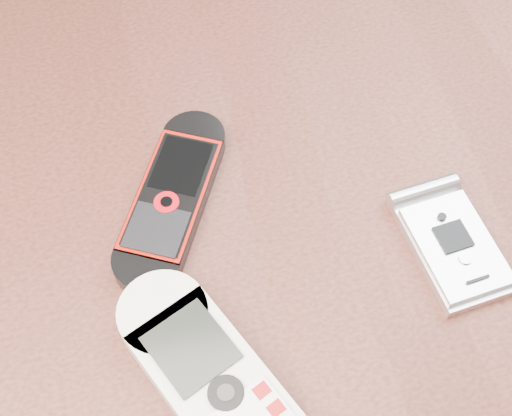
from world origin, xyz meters
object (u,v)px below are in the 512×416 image
Objects in this scene: table at (250,288)px; nokia_white at (220,389)px; nokia_black_red at (172,197)px; motorola_razr at (453,245)px.

table is 0.17m from nokia_white.
nokia_black_red and motorola_razr have the same top height.
nokia_white reaches higher than nokia_black_red.
nokia_white is 1.17× the size of nokia_black_red.
nokia_white is 1.78× the size of motorola_razr.
motorola_razr reaches higher than table.
nokia_black_red is 1.52× the size of motorola_razr.
motorola_razr is (0.16, -0.08, 0.00)m from nokia_black_red.
table is 12.90× the size of motorola_razr.
nokia_black_red is (-0.05, 0.02, 0.11)m from table.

